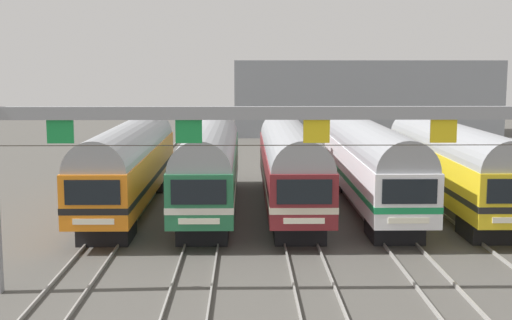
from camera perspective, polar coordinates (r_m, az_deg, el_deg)
name	(u,v)px	position (r m, az deg, el deg)	size (l,w,h in m)	color
ground_plane	(290,210)	(37.64, 2.82, -4.16)	(160.00, 160.00, 0.00)	#4C4944
track_bed	(276,164)	(54.34, 1.67, -0.32)	(18.86, 70.00, 0.15)	gray
commuter_train_orange	(129,162)	(37.61, -10.46, -0.13)	(2.88, 18.06, 5.05)	orange
commuter_train_green	(210,161)	(37.14, -3.85, -0.12)	(2.88, 18.06, 5.05)	#236B42
commuter_train_maroon	(290,161)	(37.16, 2.85, -0.10)	(2.88, 18.06, 5.05)	maroon
commuter_train_white	(370,161)	(37.70, 9.44, -0.09)	(2.88, 18.06, 5.05)	white
commuter_train_yellow	(450,161)	(38.71, 15.77, -0.08)	(2.88, 18.06, 4.77)	gold
catenary_gantry	(316,142)	(23.49, 5.03, 1.52)	(22.59, 0.44, 6.97)	gray
maintenance_building	(363,97)	(79.61, 8.84, 5.16)	(29.12, 10.00, 8.29)	gray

